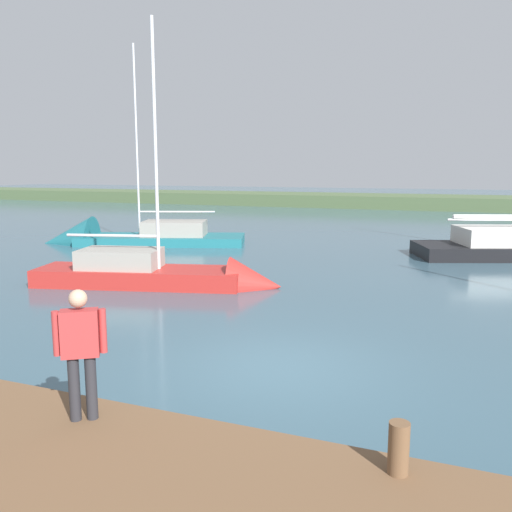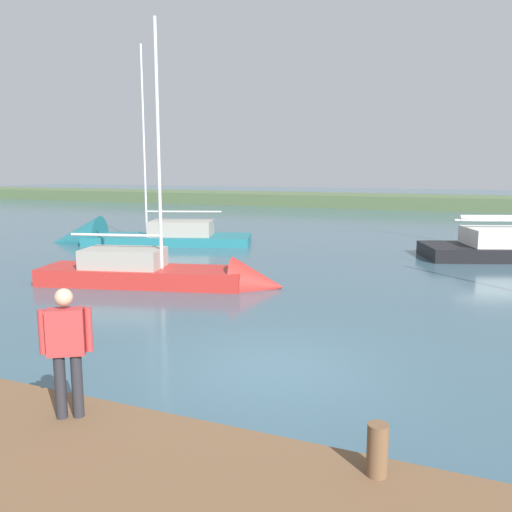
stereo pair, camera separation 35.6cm
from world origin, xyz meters
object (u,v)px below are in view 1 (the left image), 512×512
Objects in this scene: sailboat_near_dock at (169,280)px; person_on_dock at (81,346)px; mooring_post_near at (399,448)px; sailboat_inner_slip at (122,242)px.

person_on_dock is (-4.45, 9.50, 1.38)m from sailboat_near_dock.
person_on_dock reaches higher than mooring_post_near.
mooring_post_near is at bearing -63.12° from sailboat_near_dock.
person_on_dock is (-11.76, 17.21, 1.46)m from sailboat_inner_slip.
sailboat_near_dock is 5.44× the size of person_on_dock.
sailboat_inner_slip is at bearing -179.19° from person_on_dock.
sailboat_near_dock is at bearing -48.33° from mooring_post_near.
sailboat_inner_slip is (15.58, -17.00, -0.78)m from mooring_post_near.
sailboat_near_dock is 10.59m from person_on_dock.
sailboat_inner_slip reaches higher than sailboat_near_dock.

